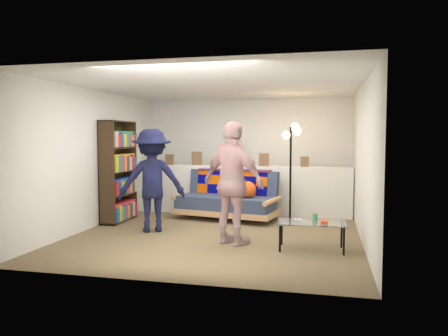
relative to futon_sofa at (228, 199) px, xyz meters
name	(u,v)px	position (x,y,z in m)	size (l,w,h in m)	color
ground	(218,233)	(0.12, -1.30, -0.39)	(5.00, 5.00, 0.00)	brown
room_shell	(225,132)	(0.12, -0.83, 1.28)	(4.60, 5.05, 2.45)	silver
half_wall_ledge	(240,190)	(0.12, 0.50, 0.11)	(4.45, 0.15, 1.00)	silver
ledge_decor	(229,157)	(-0.11, 0.48, 0.79)	(2.97, 0.02, 0.45)	brown
futon_sofa	(228,199)	(0.00, 0.00, 0.00)	(2.08, 1.26, 0.84)	tan
bookshelf	(118,175)	(-1.96, -0.70, 0.49)	(0.31, 0.94, 1.88)	#301E10
coffee_table	(312,224)	(1.65, -2.03, -0.02)	(0.96, 0.56, 0.49)	black
floor_lamp	(292,151)	(1.20, 0.16, 0.92)	(0.36, 0.34, 1.85)	black
person_left	(152,180)	(-1.00, -1.38, 0.47)	(1.11, 0.64, 1.71)	black
person_right	(233,183)	(0.51, -1.97, 0.52)	(1.06, 0.44, 1.81)	pink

